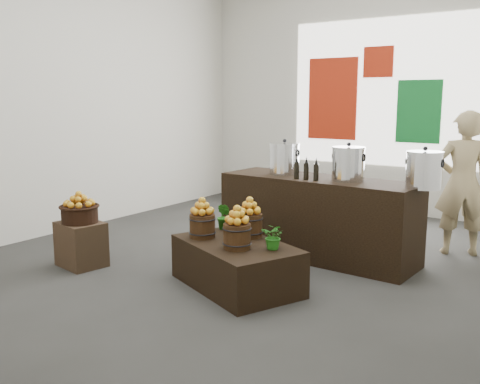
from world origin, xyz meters
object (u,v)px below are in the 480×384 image
Objects in this scene: stock_pot_center at (348,165)px; wicker_basket at (80,214)px; stock_pot_left at (284,160)px; stock_pot_right at (424,171)px; display_table at (236,265)px; shopper at (462,183)px; crate at (81,244)px; counter at (318,218)px.

wicker_basket is at bearing -143.37° from stock_pot_center.
stock_pot_left is 1.00× the size of stock_pot_right.
display_table is at bearing -112.77° from stock_pot_center.
wicker_basket is 4.57m from shopper.
stock_pot_left is 1.73m from stock_pot_right.
stock_pot_right reaches higher than wicker_basket.
display_table is (1.87, 0.43, -0.37)m from wicker_basket.
shopper reaches higher than crate.
stock_pot_center is at bearing 176.75° from stock_pot_right.
crate is at bearing -143.73° from display_table.
stock_pot_center is (2.46, 1.83, 0.90)m from crate.
shopper is (1.01, 1.13, -0.27)m from stock_pot_center.
display_table is 3.07m from shopper.
shopper is (3.47, 2.96, 0.63)m from crate.
wicker_basket is at bearing 0.00° from crate.
display_table is at bearing -95.13° from counter.
shopper reaches higher than stock_pot_right.
stock_pot_left is (1.60, 1.88, 0.90)m from crate.
display_table is 2.19m from stock_pot_right.
counter is 6.47× the size of stock_pot_right.
stock_pot_right reaches higher than display_table.
crate is at bearing -135.11° from counter.
crate is 1.39× the size of stock_pot_right.
crate is 2.63m from stock_pot_left.
stock_pot_right is at bearing 28.16° from wicker_basket.
counter reaches higher than display_table.
wicker_basket reaches higher than display_table.
stock_pot_left reaches higher than counter.
stock_pot_right is 0.21× the size of shopper.
crate is 3.88m from stock_pot_right.
counter is at bearing 14.72° from shopper.
stock_pot_left is 0.21× the size of shopper.
stock_pot_left is at bearing 176.75° from stock_pot_center.
stock_pot_center is (0.38, -0.02, 0.67)m from counter.
shopper is at bearing 48.15° from stock_pot_center.
stock_pot_center is at bearing 90.60° from display_table.
stock_pot_left and stock_pot_center have the same top height.
wicker_basket reaches higher than crate.
crate is 1.92m from display_table.
display_table is 1.46m from counter.
wicker_basket is 2.79m from counter.
stock_pot_left reaches higher than wicker_basket.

